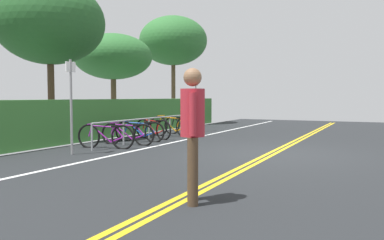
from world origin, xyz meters
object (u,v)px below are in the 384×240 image
at_px(bike_rack, 149,123).
at_px(tree_extra, 173,41).
at_px(bicycle_5, 184,126).
at_px(sign_post_far, 196,99).
at_px(tree_far_right, 113,57).
at_px(bicycle_4, 172,126).
at_px(tree_mid, 50,23).
at_px(bicycle_1, 127,134).
at_px(bicycle_0, 106,136).
at_px(sign_post_near, 71,98).
at_px(pedestrian, 193,125).
at_px(bicycle_2, 140,131).
at_px(bicycle_3, 153,129).

xyz_separation_m(bike_rack, tree_extra, (7.42, 3.13, 3.77)).
height_order(bicycle_5, sign_post_far, sign_post_far).
bearing_deg(tree_far_right, tree_extra, -9.05).
bearing_deg(bicycle_4, tree_mid, 130.24).
bearing_deg(bike_rack, bicycle_1, -175.18).
xyz_separation_m(bicycle_0, tree_mid, (1.05, 3.02, 3.47)).
bearing_deg(sign_post_near, tree_mid, 52.12).
relative_size(pedestrian, tree_mid, 0.34).
xyz_separation_m(sign_post_far, tree_far_right, (-0.25, 3.86, 1.84)).
height_order(bicycle_4, tree_far_right, tree_far_right).
xyz_separation_m(sign_post_near, tree_mid, (2.34, 3.01, 2.42)).
distance_m(bicycle_1, bicycle_4, 2.73).
xyz_separation_m(bicycle_4, sign_post_near, (-4.94, 0.06, 1.02)).
height_order(bicycle_2, bicycle_3, bicycle_3).
bearing_deg(bicycle_3, bicycle_1, -173.78).
bearing_deg(bicycle_5, bicycle_3, 173.76).
xyz_separation_m(sign_post_far, tree_mid, (-4.67, 3.03, 2.50)).
height_order(bicycle_1, bicycle_5, bicycle_5).
distance_m(bicycle_0, sign_post_far, 5.81).
xyz_separation_m(bicycle_5, tree_mid, (-3.47, 3.10, 3.47)).
relative_size(bicycle_1, bicycle_5, 1.00).
bearing_deg(sign_post_near, bike_rack, 0.63).
bearing_deg(bicycle_3, bicycle_0, -177.31).
bearing_deg(sign_post_far, bicycle_4, -178.74).
distance_m(bicycle_2, sign_post_near, 3.24).
height_order(bicycle_1, tree_mid, tree_mid).
height_order(bicycle_2, pedestrian, pedestrian).
height_order(sign_post_near, tree_mid, tree_mid).
height_order(bicycle_0, tree_mid, tree_mid).
bearing_deg(tree_extra, tree_mid, -178.99).
distance_m(bicycle_1, sign_post_far, 4.90).
bearing_deg(bicycle_4, bicycle_1, -179.71).
bearing_deg(bicycle_3, sign_post_far, -2.46).
bearing_deg(tree_extra, tree_far_right, 170.95).
distance_m(bicycle_1, tree_far_right, 6.63).
relative_size(bicycle_2, tree_far_right, 0.40).
height_order(sign_post_far, tree_mid, tree_mid).
bearing_deg(tree_far_right, bicycle_4, -115.10).
distance_m(pedestrian, tree_mid, 9.50).
distance_m(bike_rack, bicycle_2, 0.57).
height_order(bicycle_0, tree_extra, tree_extra).
bearing_deg(bicycle_2, bicycle_0, -177.96).
bearing_deg(tree_extra, bicycle_5, -147.91).
bearing_deg(bicycle_1, sign_post_far, 0.71).
xyz_separation_m(bicycle_2, sign_post_near, (-3.06, -0.05, 1.06)).
xyz_separation_m(bicycle_4, pedestrian, (-7.64, -4.50, 0.67)).
bearing_deg(bicycle_0, tree_far_right, 35.09).
height_order(bicycle_0, bicycle_5, bicycle_5).
distance_m(bicycle_2, pedestrian, 7.41).
bearing_deg(tree_mid, pedestrian, -123.61).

